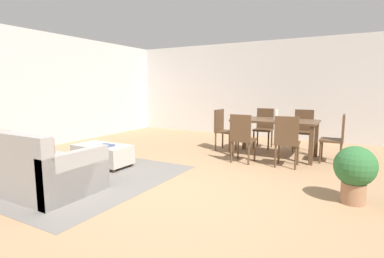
# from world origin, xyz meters

# --- Properties ---
(ground_plane) EXTENTS (10.80, 10.80, 0.00)m
(ground_plane) POSITION_xyz_m (0.00, 0.00, 0.00)
(ground_plane) COLOR #9E7A56
(wall_back) EXTENTS (9.00, 0.12, 2.70)m
(wall_back) POSITION_xyz_m (0.00, 5.00, 1.35)
(wall_back) COLOR beige
(wall_back) RESTS_ON ground_plane
(wall_left) EXTENTS (0.12, 11.00, 2.70)m
(wall_left) POSITION_xyz_m (-4.50, 0.50, 1.35)
(wall_left) COLOR beige
(wall_left) RESTS_ON ground_plane
(area_rug) EXTENTS (3.00, 2.80, 0.01)m
(area_rug) POSITION_xyz_m (-1.94, -0.28, 0.00)
(area_rug) COLOR slate
(area_rug) RESTS_ON ground_plane
(couch) EXTENTS (1.95, 1.00, 0.86)m
(couch) POSITION_xyz_m (-1.94, -0.99, 0.29)
(couch) COLOR gray
(couch) RESTS_ON ground_plane
(ottoman_table) EXTENTS (1.05, 0.54, 0.39)m
(ottoman_table) POSITION_xyz_m (-1.93, 0.37, 0.22)
(ottoman_table) COLOR #B7AD9E
(ottoman_table) RESTS_ON ground_plane
(dining_table) EXTENTS (1.65, 0.88, 0.76)m
(dining_table) POSITION_xyz_m (0.58, 2.64, 0.67)
(dining_table) COLOR #513823
(dining_table) RESTS_ON ground_plane
(dining_chair_near_left) EXTENTS (0.41, 0.41, 0.92)m
(dining_chair_near_left) POSITION_xyz_m (0.18, 1.81, 0.52)
(dining_chair_near_left) COLOR #513823
(dining_chair_near_left) RESTS_ON ground_plane
(dining_chair_near_right) EXTENTS (0.42, 0.42, 0.92)m
(dining_chair_near_right) POSITION_xyz_m (0.99, 1.87, 0.52)
(dining_chair_near_right) COLOR #513823
(dining_chair_near_right) RESTS_ON ground_plane
(dining_chair_far_left) EXTENTS (0.41, 0.41, 0.92)m
(dining_chair_far_left) POSITION_xyz_m (0.15, 3.43, 0.52)
(dining_chair_far_left) COLOR #513823
(dining_chair_far_left) RESTS_ON ground_plane
(dining_chair_far_right) EXTENTS (0.42, 0.42, 0.92)m
(dining_chair_far_right) POSITION_xyz_m (1.02, 3.47, 0.52)
(dining_chair_far_right) COLOR #513823
(dining_chair_far_right) RESTS_ON ground_plane
(dining_chair_head_east) EXTENTS (0.40, 0.40, 0.92)m
(dining_chair_head_east) POSITION_xyz_m (1.74, 2.64, 0.52)
(dining_chair_head_east) COLOR #513823
(dining_chair_head_east) RESTS_ON ground_plane
(dining_chair_head_west) EXTENTS (0.43, 0.43, 0.92)m
(dining_chair_head_west) POSITION_xyz_m (-0.58, 2.68, 0.52)
(dining_chair_head_west) COLOR #513823
(dining_chair_head_west) RESTS_ON ground_plane
(vase_centerpiece) EXTENTS (0.09, 0.09, 0.21)m
(vase_centerpiece) POSITION_xyz_m (0.60, 2.63, 0.86)
(vase_centerpiece) COLOR silver
(vase_centerpiece) RESTS_ON dining_table
(book_on_ottoman) EXTENTS (0.28, 0.22, 0.03)m
(book_on_ottoman) POSITION_xyz_m (-1.78, 0.31, 0.40)
(book_on_ottoman) COLOR #3F4C72
(book_on_ottoman) RESTS_ON ottoman_table
(potted_plant) EXTENTS (0.49, 0.49, 0.71)m
(potted_plant) POSITION_xyz_m (2.04, 0.62, 0.42)
(potted_plant) COLOR #996B4C
(potted_plant) RESTS_ON ground_plane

